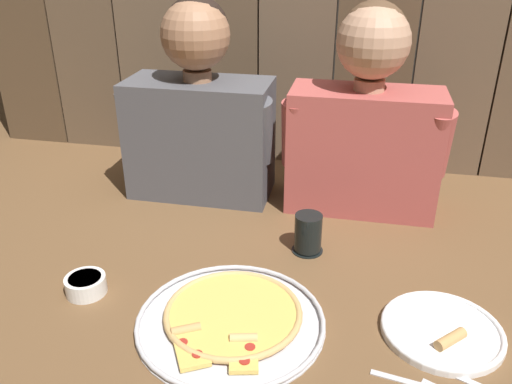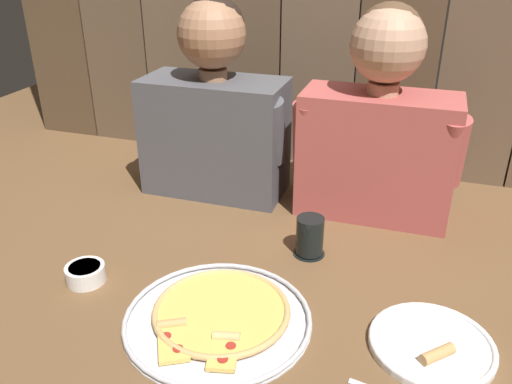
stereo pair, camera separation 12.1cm
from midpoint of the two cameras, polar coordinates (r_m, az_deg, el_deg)
name	(u,v)px [view 2 (the right image)]	position (r m, az deg, el deg)	size (l,w,h in m)	color
ground_plane	(242,281)	(1.22, 1.34, -9.69)	(3.20, 3.20, 0.00)	brown
pizza_tray	(219,316)	(1.11, -0.86, -13.36)	(0.38, 0.38, 0.03)	silver
dinner_plate	(432,344)	(1.12, 21.55, -15.17)	(0.24, 0.24, 0.03)	white
drinking_glass	(310,237)	(1.30, 8.50, -4.88)	(0.08, 0.08, 0.10)	black
dipping_bowl	(85,273)	(1.25, -15.34, -8.51)	(0.09, 0.09, 0.04)	white
diner_left	(214,108)	(1.54, -2.28, 9.02)	(0.45, 0.20, 0.57)	#4C4C51
diner_right	(379,123)	(1.45, 15.56, 7.18)	(0.44, 0.20, 0.57)	#AD4C47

